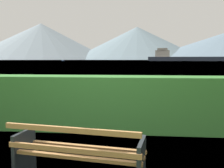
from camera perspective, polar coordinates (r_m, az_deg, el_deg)
water_surface at (r=311.81m, az=5.62°, el=5.42°), size 620.00×620.00×0.00m
park_bench at (r=3.41m, az=-7.78°, el=-15.81°), size 1.80×0.82×0.87m
hedge_row at (r=5.96m, az=-1.56°, el=-4.31°), size 7.92×0.87×1.27m
cargo_ship_large at (r=215.29m, az=15.66°, el=5.89°), size 65.41×17.42×10.75m
fishing_boat_near at (r=208.97m, az=-11.14°, el=5.30°), size 3.30×4.51×1.16m
distant_hills at (r=586.45m, az=3.25°, el=9.25°), size 779.28×371.50×86.44m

